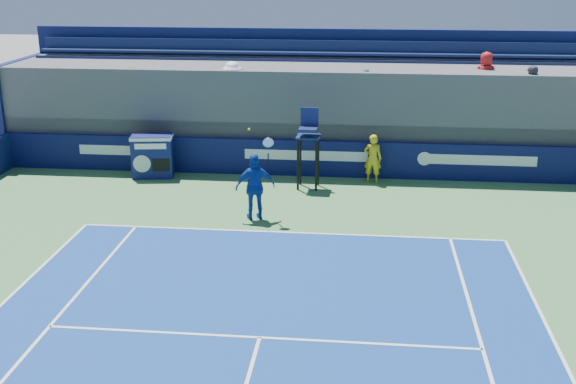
# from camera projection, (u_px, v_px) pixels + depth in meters

# --- Properties ---
(ball_person) EXTENTS (0.62, 0.45, 1.56)m
(ball_person) POSITION_uv_depth(u_px,v_px,m) (373.00, 158.00, 22.74)
(ball_person) COLOR gold
(ball_person) RESTS_ON apron
(back_hoarding) EXTENTS (20.40, 0.21, 1.20)m
(back_hoarding) POSITION_uv_depth(u_px,v_px,m) (306.00, 158.00, 23.50)
(back_hoarding) COLOR #0B1043
(back_hoarding) RESTS_ON ground
(match_clock) EXTENTS (1.41, 0.90, 1.40)m
(match_clock) POSITION_uv_depth(u_px,v_px,m) (153.00, 155.00, 23.33)
(match_clock) COLOR #101651
(match_clock) RESTS_ON ground
(umpire_chair) EXTENTS (0.73, 0.73, 2.48)m
(umpire_chair) POSITION_uv_depth(u_px,v_px,m) (308.00, 140.00, 22.01)
(umpire_chair) COLOR black
(umpire_chair) RESTS_ON ground
(tennis_player) EXTENTS (1.16, 0.76, 2.57)m
(tennis_player) POSITION_uv_depth(u_px,v_px,m) (255.00, 187.00, 19.47)
(tennis_player) COLOR #123C99
(tennis_player) RESTS_ON apron
(stadium_seating) EXTENTS (21.00, 4.05, 4.40)m
(stadium_seating) POSITION_uv_depth(u_px,v_px,m) (311.00, 108.00, 25.05)
(stadium_seating) COLOR #4F4F54
(stadium_seating) RESTS_ON ground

